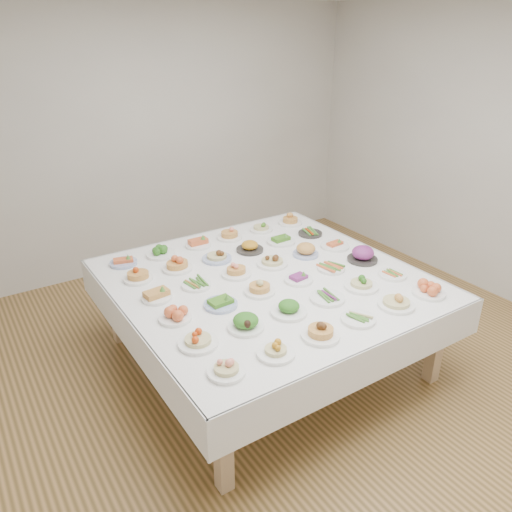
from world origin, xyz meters
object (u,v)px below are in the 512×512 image
dish_18 (157,294)px  dish_35 (290,218)px  dish_0 (226,365)px  display_table (267,286)px

dish_18 → dish_35: bearing=21.8°
dish_0 → dish_35: (1.69, 1.68, 0.00)m
dish_18 → display_table: bearing=-10.9°
display_table → dish_35: (0.85, 0.83, 0.13)m
display_table → dish_0: bearing=-135.0°
dish_18 → dish_35: dish_35 is taller
dish_18 → dish_0: bearing=-90.4°
dish_0 → dish_18: 1.00m
display_table → dish_18: size_ratio=10.33×
display_table → dish_18: dish_18 is taller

